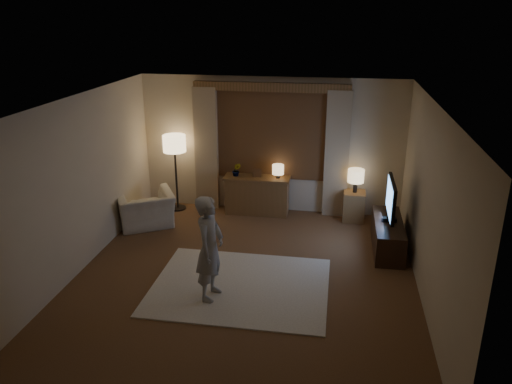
% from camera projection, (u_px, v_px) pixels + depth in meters
% --- Properties ---
extents(room, '(5.04, 5.54, 2.64)m').
position_uv_depth(room, '(250.00, 182.00, 7.42)').
color(room, brown).
rests_on(room, ground).
extents(rug, '(2.50, 2.00, 0.02)m').
position_uv_depth(rug, '(240.00, 286.00, 7.16)').
color(rug, silver).
rests_on(rug, floor).
extents(sideboard, '(1.20, 0.40, 0.70)m').
position_uv_depth(sideboard, '(257.00, 196.00, 9.65)').
color(sideboard, brown).
rests_on(sideboard, floor).
extents(picture_frame, '(0.16, 0.02, 0.20)m').
position_uv_depth(picture_frame, '(257.00, 174.00, 9.49)').
color(picture_frame, brown).
rests_on(picture_frame, sideboard).
extents(plant, '(0.17, 0.13, 0.30)m').
position_uv_depth(plant, '(237.00, 170.00, 9.54)').
color(plant, '#999999').
rests_on(plant, sideboard).
extents(table_lamp_sideboard, '(0.22, 0.22, 0.30)m').
position_uv_depth(table_lamp_sideboard, '(278.00, 170.00, 9.40)').
color(table_lamp_sideboard, black).
rests_on(table_lamp_sideboard, sideboard).
extents(floor_lamp, '(0.44, 0.44, 1.50)m').
position_uv_depth(floor_lamp, '(175.00, 148.00, 9.53)').
color(floor_lamp, black).
rests_on(floor_lamp, floor).
extents(armchair, '(1.28, 1.23, 0.64)m').
position_uv_depth(armchair, '(146.00, 209.00, 9.09)').
color(armchair, '#C1B59F').
rests_on(armchair, floor).
extents(side_table, '(0.40, 0.40, 0.56)m').
position_uv_depth(side_table, '(354.00, 206.00, 9.34)').
color(side_table, brown).
rests_on(side_table, floor).
extents(table_lamp_side, '(0.30, 0.30, 0.44)m').
position_uv_depth(table_lamp_side, '(356.00, 176.00, 9.14)').
color(table_lamp_side, black).
rests_on(table_lamp_side, side_table).
extents(tv_stand, '(0.45, 1.40, 0.50)m').
position_uv_depth(tv_stand, '(388.00, 235.00, 8.21)').
color(tv_stand, black).
rests_on(tv_stand, floor).
extents(tv, '(0.24, 0.96, 0.70)m').
position_uv_depth(tv, '(391.00, 199.00, 7.99)').
color(tv, black).
rests_on(tv, tv_stand).
extents(person, '(0.42, 0.58, 1.47)m').
position_uv_depth(person, '(210.00, 248.00, 6.65)').
color(person, gray).
rests_on(person, rug).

